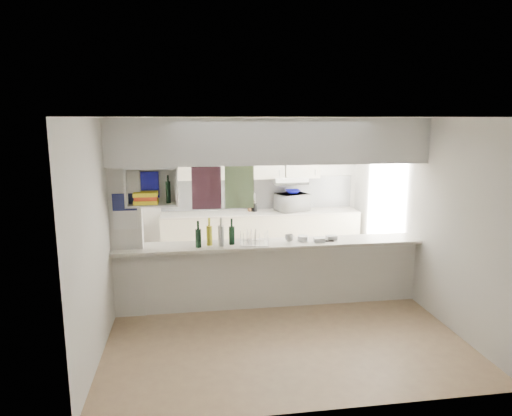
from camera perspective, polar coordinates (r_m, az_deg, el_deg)
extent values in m
plane|color=#977558|center=(6.58, 1.76, -12.06)|extent=(4.80, 4.80, 0.00)
plane|color=white|center=(6.05, 1.91, 11.21)|extent=(4.80, 4.80, 0.00)
plane|color=silver|center=(8.52, -1.06, 2.39)|extent=(4.20, 0.00, 4.20)
plane|color=silver|center=(6.17, -17.73, -1.48)|extent=(0.00, 4.80, 4.80)
plane|color=silver|center=(6.88, 19.32, -0.33)|extent=(0.00, 4.80, 4.80)
cube|color=silver|center=(6.42, 1.79, -8.45)|extent=(4.20, 0.15, 0.88)
cube|color=#ACA597|center=(6.28, 1.81, -4.49)|extent=(4.20, 0.50, 0.04)
cube|color=white|center=(6.06, 1.89, 8.37)|extent=(4.20, 0.50, 0.60)
cube|color=silver|center=(6.14, -15.89, -1.43)|extent=(0.40, 0.18, 2.60)
cube|color=#191E4C|center=(6.00, -16.12, 0.70)|extent=(0.30, 0.01, 0.22)
cube|color=white|center=(6.05, -16.01, -1.44)|extent=(0.30, 0.01, 0.24)
cube|color=#2F1521|center=(6.24, -6.22, 2.67)|extent=(0.40, 0.02, 0.62)
cube|color=#1C6D80|center=(6.28, -2.10, 2.77)|extent=(0.40, 0.02, 0.62)
cube|color=white|center=(5.97, -12.78, 0.44)|extent=(0.65, 0.35, 0.02)
cube|color=white|center=(5.90, -12.98, 4.98)|extent=(0.65, 0.35, 0.02)
cube|color=white|center=(6.09, -12.77, 2.92)|extent=(0.65, 0.02, 0.50)
cube|color=white|center=(5.96, -15.87, 2.60)|extent=(0.02, 0.35, 0.50)
cube|color=white|center=(5.91, -9.86, 2.79)|extent=(0.02, 0.35, 0.50)
cube|color=yellow|center=(5.97, -13.56, 0.77)|extent=(0.30, 0.24, 0.05)
cube|color=red|center=(5.96, -13.58, 1.25)|extent=(0.28, 0.22, 0.05)
cube|color=yellow|center=(5.95, -13.60, 1.72)|extent=(0.30, 0.24, 0.05)
cube|color=#0C0C86|center=(6.06, -13.26, 2.85)|extent=(0.26, 0.02, 0.34)
cylinder|color=black|center=(5.93, -10.91, 1.95)|extent=(0.06, 0.06, 0.28)
cube|color=beige|center=(8.43, 0.58, -3.61)|extent=(3.60, 0.60, 0.90)
cube|color=#ACA597|center=(8.33, 0.58, -0.58)|extent=(3.60, 0.63, 0.03)
cube|color=silver|center=(8.55, 0.28, 1.87)|extent=(3.60, 0.03, 0.60)
cube|color=beige|center=(8.29, -0.92, 6.18)|extent=(2.62, 0.34, 0.72)
cube|color=white|center=(8.39, 4.24, 3.47)|extent=(0.60, 0.46, 0.12)
cube|color=silver|center=(8.18, 4.59, 3.01)|extent=(0.60, 0.02, 0.05)
imported|color=white|center=(8.42, 4.55, 0.72)|extent=(0.66, 0.54, 0.32)
imported|color=#0C0C86|center=(8.43, 4.61, 2.05)|extent=(0.27, 0.27, 0.07)
cube|color=silver|center=(6.20, -0.24, -4.43)|extent=(0.42, 0.34, 0.01)
cylinder|color=white|center=(6.17, -1.13, -3.51)|extent=(0.04, 0.19, 0.19)
cylinder|color=white|center=(6.17, -0.60, -3.50)|extent=(0.04, 0.19, 0.19)
cylinder|color=white|center=(6.18, -0.06, -3.50)|extent=(0.04, 0.19, 0.19)
imported|color=white|center=(6.28, 4.17, -3.74)|extent=(0.13, 0.13, 0.09)
cylinder|color=black|center=(6.06, -7.22, -3.77)|extent=(0.08, 0.08, 0.24)
cylinder|color=black|center=(6.02, -7.26, -2.13)|extent=(0.03, 0.03, 0.11)
cylinder|color=#9F991A|center=(6.14, -5.84, -3.46)|extent=(0.08, 0.08, 0.26)
cylinder|color=#9F991A|center=(6.09, -5.88, -1.76)|extent=(0.03, 0.03, 0.11)
cylinder|color=silver|center=(6.07, -4.39, -3.52)|extent=(0.08, 0.08, 0.28)
cylinder|color=silver|center=(6.02, -4.42, -1.72)|extent=(0.03, 0.03, 0.11)
cylinder|color=black|center=(6.16, -3.05, -3.45)|extent=(0.08, 0.08, 0.24)
cylinder|color=black|center=(6.12, -3.07, -1.83)|extent=(0.03, 0.03, 0.11)
cylinder|color=silver|center=(6.38, 5.87, -3.79)|extent=(0.14, 0.14, 0.07)
cube|color=silver|center=(6.34, 7.91, -3.98)|extent=(0.14, 0.10, 0.06)
cube|color=silver|center=(6.49, 9.41, -3.67)|extent=(0.14, 0.10, 0.06)
cube|color=black|center=(6.41, 9.06, -4.07)|extent=(0.14, 0.07, 0.01)
cylinder|color=black|center=(8.34, -0.23, 0.08)|extent=(0.11, 0.11, 0.15)
cube|color=brown|center=(8.36, -0.65, 0.24)|extent=(0.12, 0.11, 0.19)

